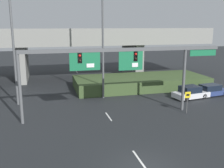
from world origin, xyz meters
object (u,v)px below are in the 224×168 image
Objects in this scene: speed_limit_sign at (187,99)px; parked_sedan_near_right at (191,93)px; signal_gantry at (120,61)px; parked_sedan_mid_right at (211,91)px; highway_light_pole_near at (103,21)px; highway_light_pole_far at (12,34)px.

speed_limit_sign reaches higher than parked_sedan_near_right.
signal_gantry reaches higher than speed_limit_sign.
signal_gantry reaches higher than parked_sedan_mid_right.
speed_limit_sign is 0.13× the size of highway_light_pole_near.
parked_sedan_near_right is 3.08m from parked_sedan_mid_right.
parked_sedan_mid_right is at bearing -5.06° from highway_light_pole_far.
parked_sedan_near_right is 0.96× the size of parked_sedan_mid_right.
highway_light_pole_near is at bearing 131.01° from speed_limit_sign.
parked_sedan_near_right is at bearing 20.49° from signal_gantry.
speed_limit_sign is 8.25m from parked_sedan_mid_right.
signal_gantry is 11.44m from parked_sedan_near_right.
highway_light_pole_near reaches higher than parked_sedan_mid_right.
parked_sedan_mid_right is (3.05, 0.46, -0.04)m from parked_sedan_near_right.
parked_sedan_near_right is (3.25, 4.80, -0.78)m from speed_limit_sign.
signal_gantry is at bearing -31.90° from highway_light_pole_far.
parked_sedan_near_right is (19.66, -2.47, -6.92)m from highway_light_pole_far.
highway_light_pole_near reaches higher than speed_limit_sign.
signal_gantry is at bearing -167.90° from parked_sedan_near_right.
highway_light_pole_near is at bearing 91.47° from signal_gantry.
speed_limit_sign reaches higher than parked_sedan_mid_right.
speed_limit_sign is 12.68m from highway_light_pole_near.
highway_light_pole_far is at bearing 167.21° from parked_sedan_mid_right.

